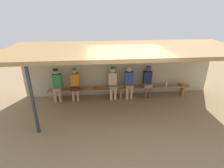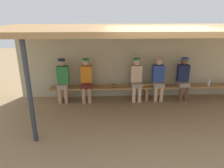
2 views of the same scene
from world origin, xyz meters
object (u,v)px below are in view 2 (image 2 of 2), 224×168
Objects in this scene: player_in_blue at (63,78)px; player_rightmost at (86,78)px; support_post at (30,94)px; player_leftmost at (136,77)px; baseball_bat at (147,85)px; player_near_post at (183,77)px; baseball_glove_worn at (114,86)px; water_bottle_green at (209,83)px; bench at (146,88)px; player_in_white at (158,78)px.

player_rightmost is at bearing 0.00° from player_in_blue.
support_post is 3.30m from player_leftmost.
player_in_blue is at bearing 159.92° from baseball_bat.
baseball_bat is (0.34, -0.00, -0.25)m from player_leftmost.
player_near_post is 2.20m from baseball_glove_worn.
support_post is 1.64× the size of player_leftmost.
water_bottle_green is at bearing -73.42° from baseball_glove_worn.
baseball_glove_worn is (-0.71, -0.04, -0.24)m from player_leftmost.
player_near_post is at bearing -19.82° from baseball_bat.
baseball_glove_worn is at bearing -176.97° from player_leftmost.
player_in_blue is 5.60× the size of baseball_glove_worn.
player_in_blue is 1.00× the size of player_rightmost.
bench is 4.46× the size of player_in_blue.
player_near_post reaches higher than water_bottle_green.
baseball_bat is (2.86, 2.10, -0.61)m from support_post.
player_in_white reaches higher than water_bottle_green.
support_post is 1.64× the size of player_near_post.
player_in_blue is 0.72m from player_rightmost.
player_in_blue is 1.58m from baseball_glove_worn.
support_post reaches higher than player_in_white.
bench is at bearing -0.08° from player_in_blue.
player_in_blue is 4.57m from water_bottle_green.
player_near_post is 5.60× the size of baseball_glove_worn.
water_bottle_green reaches higher than baseball_glove_worn.
player_leftmost is 1.48m from player_near_post.
baseball_glove_worn is at bearing -179.02° from player_near_post.
player_in_blue is at bearing 180.00° from player_leftmost.
player_rightmost is 6.32× the size of water_bottle_green.
baseball_bat is at bearing -71.43° from baseball_glove_worn.
baseball_glove_worn is at bearing 179.87° from water_bottle_green.
support_post is 10.33× the size of water_bottle_green.
player_in_white is 1.57× the size of baseball_bat.
player_near_post reaches higher than baseball_glove_worn.
player_near_post is 3.02m from player_rightmost.
player_leftmost is (-0.32, 0.00, 0.36)m from bench.
support_post is at bearing -146.74° from player_in_white.
baseball_bat is (1.04, 0.03, -0.01)m from baseball_glove_worn.
player_rightmost is at bearing 65.10° from support_post.
player_leftmost is at bearing 180.00° from player_near_post.
baseball_bat is at bearing -179.49° from player_in_white.
support_post is 1.64× the size of player_in_blue.
water_bottle_green is (4.83, 2.06, -0.54)m from support_post.
baseball_bat is at bearing -0.11° from player_rightmost.
baseball_bat is (2.60, -0.00, -0.25)m from player_in_blue.
bench is 1.90m from player_rightmost.
player_rightmost is (-1.87, 0.00, 0.36)m from bench.
bench is 1.21m from player_near_post.
baseball_glove_worn is at bearing -2.55° from player_rightmost.
player_in_white is 0.99× the size of player_near_post.
bench is 0.11m from baseball_bat.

